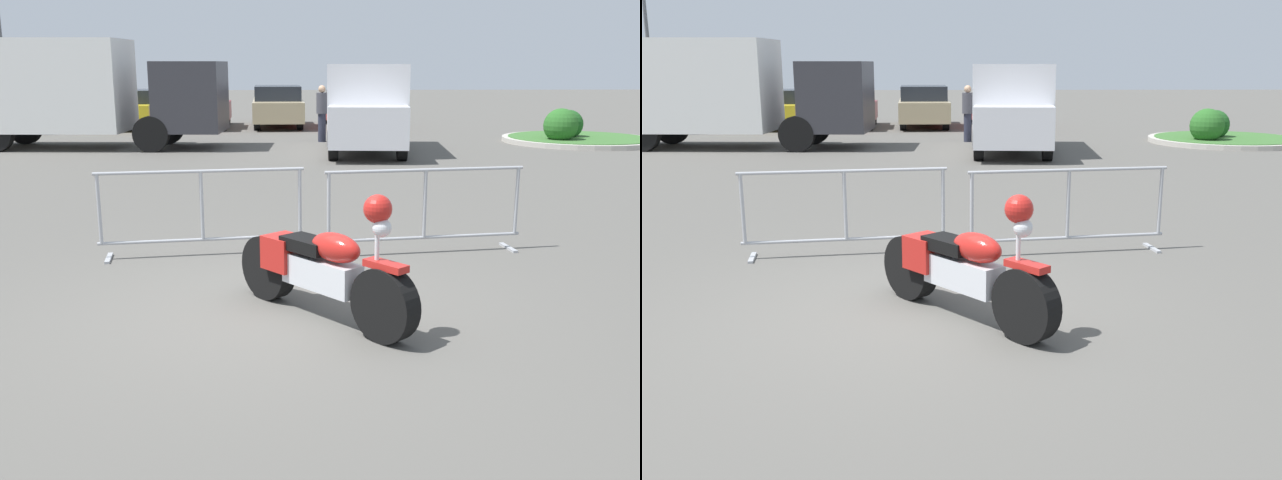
% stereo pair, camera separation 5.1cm
% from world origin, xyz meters
% --- Properties ---
extents(ground_plane, '(120.00, 120.00, 0.00)m').
position_xyz_m(ground_plane, '(0.00, 0.00, 0.00)').
color(ground_plane, '#54514C').
extents(motorcycle, '(1.58, 1.82, 1.26)m').
position_xyz_m(motorcycle, '(0.55, -0.14, 0.48)').
color(motorcycle, black).
rests_on(motorcycle, ground).
extents(crowd_barrier_near, '(2.51, 0.76, 1.07)m').
position_xyz_m(crowd_barrier_near, '(-0.83, 2.16, 0.56)').
color(crowd_barrier_near, '#9EA0A5').
rests_on(crowd_barrier_near, ground).
extents(crowd_barrier_far, '(2.51, 0.76, 1.07)m').
position_xyz_m(crowd_barrier_far, '(1.92, 2.16, 0.56)').
color(crowd_barrier_far, '#9EA0A5').
rests_on(crowd_barrier_far, ground).
extents(box_truck, '(7.81, 2.67, 2.98)m').
position_xyz_m(box_truck, '(-5.91, 14.04, 1.64)').
color(box_truck, white).
rests_on(box_truck, ground).
extents(delivery_van, '(2.34, 5.14, 2.31)m').
position_xyz_m(delivery_van, '(2.29, 12.84, 1.24)').
color(delivery_van, silver).
rests_on(delivery_van, ground).
extents(parked_car_silver, '(1.76, 4.04, 1.36)m').
position_xyz_m(parked_car_silver, '(-8.18, 20.76, 0.69)').
color(parked_car_silver, '#B7BABF').
rests_on(parked_car_silver, ground).
extents(parked_car_yellow, '(1.81, 4.16, 1.39)m').
position_xyz_m(parked_car_yellow, '(-5.53, 20.53, 0.71)').
color(parked_car_yellow, yellow).
rests_on(parked_car_yellow, ground).
extents(parked_car_maroon, '(1.78, 4.10, 1.37)m').
position_xyz_m(parked_car_maroon, '(-2.89, 20.55, 0.70)').
color(parked_car_maroon, maroon).
rests_on(parked_car_maroon, ground).
extents(parked_car_tan, '(1.97, 4.54, 1.52)m').
position_xyz_m(parked_car_tan, '(-0.24, 20.74, 0.77)').
color(parked_car_tan, tan).
rests_on(parked_car_tan, ground).
extents(parked_car_red, '(1.75, 4.03, 1.35)m').
position_xyz_m(parked_car_red, '(2.41, 20.69, 0.68)').
color(parked_car_red, '#B21E19').
rests_on(parked_car_red, ground).
extents(pedestrian, '(0.47, 0.47, 1.69)m').
position_xyz_m(pedestrian, '(1.20, 15.39, 0.92)').
color(pedestrian, '#262838').
rests_on(pedestrian, ground).
extents(planter_island, '(4.56, 4.56, 1.06)m').
position_xyz_m(planter_island, '(8.76, 14.87, 0.26)').
color(planter_island, '#ADA89E').
rests_on(planter_island, ground).
extents(street_lamp, '(0.36, 0.70, 5.68)m').
position_xyz_m(street_lamp, '(-9.06, 17.71, 3.71)').
color(street_lamp, '#595B60').
rests_on(street_lamp, ground).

